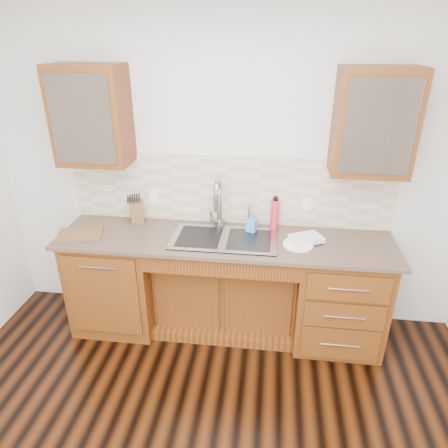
# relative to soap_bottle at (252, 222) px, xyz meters

# --- Properties ---
(wall_back) EXTENTS (4.00, 0.10, 2.70)m
(wall_back) POSITION_rel_soap_bottle_xyz_m (-0.21, 0.23, 0.35)
(wall_back) COLOR silver
(wall_back) RESTS_ON ground
(base_cabinet_left) EXTENTS (0.70, 0.62, 0.88)m
(base_cabinet_left) POSITION_rel_soap_bottle_xyz_m (-1.16, -0.13, -0.56)
(base_cabinet_left) COLOR #593014
(base_cabinet_left) RESTS_ON ground
(base_cabinet_center) EXTENTS (1.20, 0.44, 0.70)m
(base_cabinet_center) POSITION_rel_soap_bottle_xyz_m (-0.21, -0.04, -0.65)
(base_cabinet_center) COLOR #593014
(base_cabinet_center) RESTS_ON ground
(base_cabinet_right) EXTENTS (0.70, 0.62, 0.88)m
(base_cabinet_right) POSITION_rel_soap_bottle_xyz_m (0.74, -0.13, -0.56)
(base_cabinet_right) COLOR #593014
(base_cabinet_right) RESTS_ON ground
(countertop) EXTENTS (2.70, 0.65, 0.03)m
(countertop) POSITION_rel_soap_bottle_xyz_m (-0.21, -0.15, -0.10)
(countertop) COLOR #84705B
(countertop) RESTS_ON base_cabinet_left
(backsplash) EXTENTS (2.70, 0.02, 0.59)m
(backsplash) POSITION_rel_soap_bottle_xyz_m (-0.21, 0.17, 0.21)
(backsplash) COLOR beige
(backsplash) RESTS_ON wall_back
(sink) EXTENTS (0.84, 0.46, 0.19)m
(sink) POSITION_rel_soap_bottle_xyz_m (-0.21, -0.16, -0.17)
(sink) COLOR #9E9EA5
(sink) RESTS_ON countertop
(faucet) EXTENTS (0.04, 0.04, 0.40)m
(faucet) POSITION_rel_soap_bottle_xyz_m (-0.28, 0.07, 0.11)
(faucet) COLOR #999993
(faucet) RESTS_ON countertop
(filter_tap) EXTENTS (0.02, 0.02, 0.24)m
(filter_tap) POSITION_rel_soap_bottle_xyz_m (-0.03, 0.08, 0.03)
(filter_tap) COLOR #999993
(filter_tap) RESTS_ON countertop
(upper_cabinet_left) EXTENTS (0.55, 0.34, 0.75)m
(upper_cabinet_left) POSITION_rel_soap_bottle_xyz_m (-1.26, 0.01, 0.83)
(upper_cabinet_left) COLOR #593014
(upper_cabinet_left) RESTS_ON wall_back
(upper_cabinet_right) EXTENTS (0.55, 0.34, 0.75)m
(upper_cabinet_right) POSITION_rel_soap_bottle_xyz_m (0.84, 0.01, 0.83)
(upper_cabinet_right) COLOR #593014
(upper_cabinet_right) RESTS_ON wall_back
(outlet_left) EXTENTS (0.08, 0.01, 0.12)m
(outlet_left) POSITION_rel_soap_bottle_xyz_m (-0.86, 0.15, 0.12)
(outlet_left) COLOR white
(outlet_left) RESTS_ON backsplash
(outlet_right) EXTENTS (0.08, 0.01, 0.12)m
(outlet_right) POSITION_rel_soap_bottle_xyz_m (0.44, 0.15, 0.12)
(outlet_right) COLOR white
(outlet_right) RESTS_ON backsplash
(soap_bottle) EXTENTS (0.10, 0.10, 0.17)m
(soap_bottle) POSITION_rel_soap_bottle_xyz_m (0.00, 0.00, 0.00)
(soap_bottle) COLOR #498BEA
(soap_bottle) RESTS_ON countertop
(water_bottle) EXTENTS (0.09, 0.09, 0.25)m
(water_bottle) POSITION_rel_soap_bottle_xyz_m (0.18, 0.10, 0.04)
(water_bottle) COLOR red
(water_bottle) RESTS_ON countertop
(plate) EXTENTS (0.27, 0.27, 0.01)m
(plate) POSITION_rel_soap_bottle_xyz_m (0.37, -0.19, -0.08)
(plate) COLOR white
(plate) RESTS_ON countertop
(dish_towel) EXTENTS (0.29, 0.26, 0.04)m
(dish_towel) POSITION_rel_soap_bottle_xyz_m (0.44, -0.13, -0.05)
(dish_towel) COLOR silver
(dish_towel) RESTS_ON plate
(knife_block) EXTENTS (0.16, 0.20, 0.19)m
(knife_block) POSITION_rel_soap_bottle_xyz_m (-1.01, 0.09, 0.01)
(knife_block) COLOR #A37C42
(knife_block) RESTS_ON countertop
(cutting_board) EXTENTS (0.41, 0.34, 0.02)m
(cutting_board) POSITION_rel_soap_bottle_xyz_m (-1.38, -0.24, -0.08)
(cutting_board) COLOR olive
(cutting_board) RESTS_ON countertop
(cup_left_a) EXTENTS (0.13, 0.13, 0.09)m
(cup_left_a) POSITION_rel_soap_bottle_xyz_m (-1.35, 0.01, 0.77)
(cup_left_a) COLOR white
(cup_left_a) RESTS_ON upper_cabinet_left
(cup_left_b) EXTENTS (0.12, 0.12, 0.08)m
(cup_left_b) POSITION_rel_soap_bottle_xyz_m (-1.16, 0.01, 0.77)
(cup_left_b) COLOR silver
(cup_left_b) RESTS_ON upper_cabinet_left
(cup_right_a) EXTENTS (0.14, 0.14, 0.09)m
(cup_right_a) POSITION_rel_soap_bottle_xyz_m (0.72, 0.01, 0.78)
(cup_right_a) COLOR white
(cup_right_a) RESTS_ON upper_cabinet_right
(cup_right_b) EXTENTS (0.10, 0.10, 0.08)m
(cup_right_b) POSITION_rel_soap_bottle_xyz_m (0.93, 0.01, 0.77)
(cup_right_b) COLOR white
(cup_right_b) RESTS_ON upper_cabinet_right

